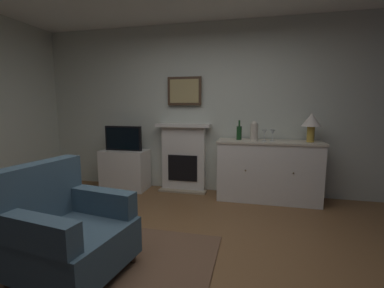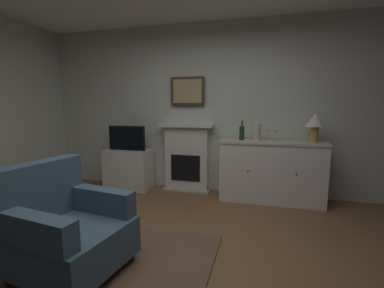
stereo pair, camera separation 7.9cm
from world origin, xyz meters
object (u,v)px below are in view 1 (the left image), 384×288
object	(u,v)px
vase_decorative	(254,131)
wine_glass_left	(265,133)
fireplace_unit	(184,157)
wine_glass_center	(273,133)
armchair	(66,231)
sideboard_cabinet	(268,171)
table_lamp	(311,122)
wine_bottle	(239,133)
framed_picture	(184,91)
tv_cabinet	(125,170)
tv_set	(123,138)

from	to	relation	value
vase_decorative	wine_glass_left	bearing A→B (deg)	1.06
fireplace_unit	wine_glass_center	bearing A→B (deg)	-8.64
wine_glass_left	vase_decorative	size ratio (longest dim) A/B	0.59
fireplace_unit	armchair	distance (m)	2.40
sideboard_cabinet	table_lamp	world-z (taller)	table_lamp
table_lamp	wine_glass_left	world-z (taller)	table_lamp
sideboard_cabinet	wine_bottle	size ratio (longest dim) A/B	5.07
sideboard_cabinet	armchair	distance (m)	2.76
sideboard_cabinet	framed_picture	bearing A→B (deg)	170.44
framed_picture	table_lamp	distance (m)	1.93
fireplace_unit	wine_bottle	world-z (taller)	wine_bottle
armchair	tv_cabinet	bearing A→B (deg)	105.76
sideboard_cabinet	tv_cabinet	xyz separation A→B (m)	(-2.30, 0.02, -0.12)
framed_picture	vase_decorative	size ratio (longest dim) A/B	1.96
vase_decorative	armchair	world-z (taller)	vase_decorative
armchair	framed_picture	bearing A→B (deg)	81.70
wine_bottle	tv_set	bearing A→B (deg)	-178.98
wine_glass_center	tv_cabinet	xyz separation A→B (m)	(-2.33, 0.04, -0.68)
wine_glass_center	tv_cabinet	distance (m)	2.43
wine_bottle	vase_decorative	bearing A→B (deg)	-19.15
sideboard_cabinet	wine_glass_center	distance (m)	0.56
sideboard_cabinet	armchair	xyz separation A→B (m)	(-1.67, -2.19, -0.06)
framed_picture	sideboard_cabinet	bearing A→B (deg)	-9.56
tv_set	armchair	world-z (taller)	tv_set
tv_cabinet	armchair	size ratio (longest dim) A/B	0.82
vase_decorative	armchair	xyz separation A→B (m)	(-1.46, -2.14, -0.64)
framed_picture	vase_decorative	xyz separation A→B (m)	(1.10, -0.27, -0.59)
wine_bottle	tv_cabinet	distance (m)	1.98
wine_bottle	vase_decorative	world-z (taller)	wine_bottle
armchair	fireplace_unit	bearing A→B (deg)	81.54
framed_picture	table_lamp	size ratio (longest dim) A/B	1.37
tv_set	fireplace_unit	bearing A→B (deg)	10.77
table_lamp	wine_glass_center	distance (m)	0.53
fireplace_unit	vase_decorative	world-z (taller)	vase_decorative
table_lamp	wine_glass_center	bearing A→B (deg)	-176.73
wine_glass_left	wine_glass_center	distance (m)	0.11
fireplace_unit	sideboard_cabinet	xyz separation A→B (m)	(1.32, -0.18, -0.10)
vase_decorative	tv_set	bearing A→B (deg)	178.85
framed_picture	table_lamp	bearing A→B (deg)	-6.79
sideboard_cabinet	tv_cabinet	world-z (taller)	sideboard_cabinet
wine_bottle	vase_decorative	xyz separation A→B (m)	(0.22, -0.08, 0.03)
table_lamp	armchair	size ratio (longest dim) A/B	0.43
sideboard_cabinet	tv_set	xyz separation A→B (m)	(-2.30, -0.01, 0.41)
tv_cabinet	tv_set	xyz separation A→B (m)	(0.00, -0.02, 0.53)
framed_picture	wine_glass_left	bearing A→B (deg)	-12.20
wine_glass_center	tv_cabinet	size ratio (longest dim) A/B	0.22
framed_picture	sideboard_cabinet	distance (m)	1.78
tv_set	wine_bottle	bearing A→B (deg)	1.02
sideboard_cabinet	vase_decorative	distance (m)	0.62
fireplace_unit	vase_decorative	size ratio (longest dim) A/B	3.91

